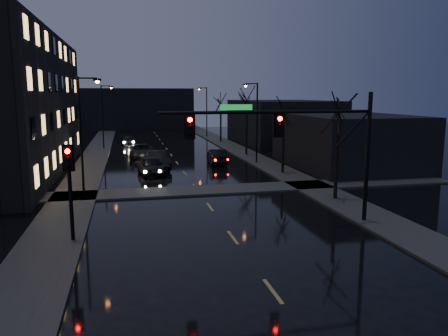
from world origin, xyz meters
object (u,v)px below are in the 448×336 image
oncoming_car_c (141,151)px  oncoming_car_d (129,140)px  lead_car (217,156)px  oncoming_car_b (157,160)px  oncoming_car_a (151,165)px

oncoming_car_c → oncoming_car_d: (-1.26, 12.83, -0.13)m
oncoming_car_d → lead_car: 20.46m
oncoming_car_b → oncoming_car_d: size_ratio=1.14×
oncoming_car_d → oncoming_car_c: bearing=-91.6°
oncoming_car_a → oncoming_car_b: bearing=68.2°
oncoming_car_b → oncoming_car_c: oncoming_car_b is taller
oncoming_car_b → lead_car: bearing=10.6°
oncoming_car_c → lead_car: (7.28, -5.77, -0.01)m
oncoming_car_d → lead_car: size_ratio=0.96×
oncoming_car_a → oncoming_car_b: oncoming_car_b is taller
oncoming_car_c → lead_car: 9.29m
oncoming_car_b → oncoming_car_c: bearing=93.0°
oncoming_car_c → lead_car: bearing=-36.9°
oncoming_car_a → lead_car: bearing=27.3°
lead_car → oncoming_car_c: bearing=-35.1°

